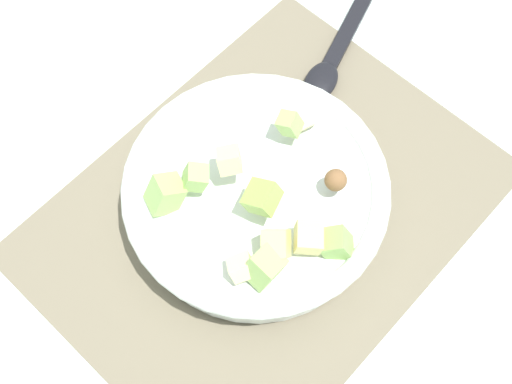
% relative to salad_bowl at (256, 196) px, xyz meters
% --- Properties ---
extents(ground_plane, '(2.40, 2.40, 0.00)m').
position_rel_salad_bowl_xyz_m(ground_plane, '(0.01, -0.01, -0.04)').
color(ground_plane, silver).
extents(placemat, '(0.47, 0.35, 0.01)m').
position_rel_salad_bowl_xyz_m(placemat, '(0.01, -0.01, -0.04)').
color(placemat, '#756B56').
rests_on(placemat, ground_plane).
extents(salad_bowl, '(0.27, 0.27, 0.10)m').
position_rel_salad_bowl_xyz_m(salad_bowl, '(0.00, 0.00, 0.00)').
color(salad_bowl, white).
rests_on(salad_bowl, placemat).
extents(serving_spoon, '(0.19, 0.08, 0.01)m').
position_rel_salad_bowl_xyz_m(serving_spoon, '(0.20, 0.06, -0.03)').
color(serving_spoon, black).
rests_on(serving_spoon, placemat).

